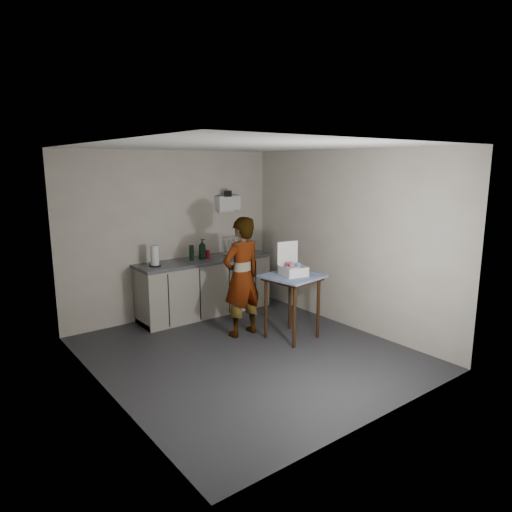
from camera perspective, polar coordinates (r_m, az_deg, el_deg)
ground at (r=6.02m, az=-1.00°, el=-12.00°), size 4.00×4.00×0.00m
wall_back at (r=7.30m, az=-10.36°, el=2.65°), size 3.60×0.02×2.60m
wall_right at (r=6.82m, az=11.15°, el=2.01°), size 0.02×4.00×2.60m
wall_left at (r=4.81m, az=-18.49°, el=-2.31°), size 0.02×4.00×2.60m
ceiling at (r=5.52m, az=-1.10°, el=13.53°), size 3.60×4.00×0.01m
kitchen_counter at (r=7.42m, az=-6.34°, el=-3.98°), size 2.24×0.62×0.91m
wall_shelf at (r=7.69m, az=-3.56°, el=6.61°), size 0.42×0.18×0.37m
side_table at (r=6.28m, az=4.58°, el=-3.42°), size 0.79×0.79×0.90m
standing_man at (r=6.37m, az=-1.78°, el=-2.63°), size 0.64×0.44×1.69m
soap_bottle at (r=7.26m, az=-6.73°, el=0.88°), size 0.16×0.16×0.32m
soda_can at (r=7.34m, az=-6.08°, el=0.24°), size 0.07×0.07×0.13m
dark_bottle at (r=7.17m, az=-8.06°, el=0.39°), size 0.07×0.07×0.24m
paper_towel at (r=6.87m, az=-12.55°, el=-0.06°), size 0.17×0.17×0.31m
dish_rack at (r=7.60m, az=-2.47°, el=0.70°), size 0.42×0.32×0.29m
bakery_box at (r=6.22m, az=4.58°, el=-1.51°), size 0.38×0.38×0.44m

